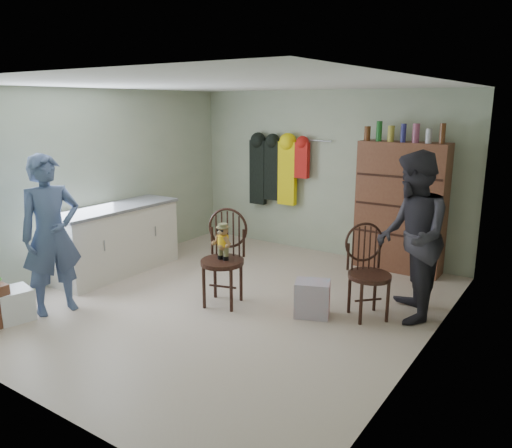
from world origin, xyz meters
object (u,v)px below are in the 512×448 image
Objects in this scene: chair_far at (367,268)px; chair_front at (224,251)px; counter at (116,239)px; dresser at (401,207)px.

chair_front is at bearing 155.01° from chair_far.
chair_front reaches higher than chair_far.
chair_front is (1.92, -0.04, 0.17)m from counter.
chair_front is at bearing -118.77° from dresser.
chair_far is 0.50× the size of dresser.
chair_front is 1.63m from chair_far.
dresser is (3.20, 2.30, 0.44)m from counter.
dresser is at bearing 35.69° from counter.
chair_far is at bearing 4.24° from chair_front.
counter is 3.48m from chair_far.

